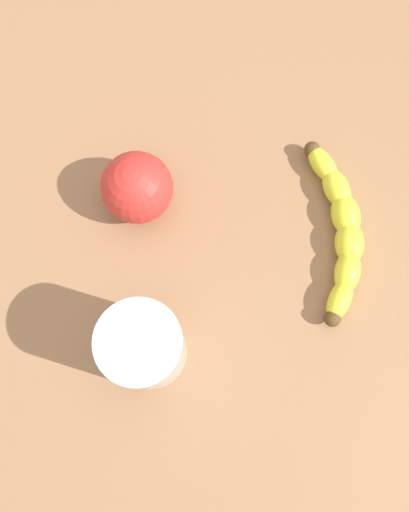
# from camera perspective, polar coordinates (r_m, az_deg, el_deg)

# --- Properties ---
(wooden_tabletop) EXTENTS (1.20, 1.20, 0.03)m
(wooden_tabletop) POSITION_cam_1_polar(r_m,az_deg,el_deg) (0.65, 1.21, -1.18)
(wooden_tabletop) COLOR #946847
(wooden_tabletop) RESTS_ON ground
(banana) EXTENTS (0.19, 0.14, 0.03)m
(banana) POSITION_cam_1_polar(r_m,az_deg,el_deg) (0.65, 14.17, 2.75)
(banana) COLOR yellow
(banana) RESTS_ON wooden_tabletop
(smoothie_glass) EXTENTS (0.08, 0.08, 0.12)m
(smoothie_glass) POSITION_cam_1_polar(r_m,az_deg,el_deg) (0.56, -6.36, -9.57)
(smoothie_glass) COLOR silver
(smoothie_glass) RESTS_ON wooden_tabletop
(apple_fruit) EXTENTS (0.08, 0.08, 0.08)m
(apple_fruit) POSITION_cam_1_polar(r_m,az_deg,el_deg) (0.62, -7.12, 7.18)
(apple_fruit) COLOR red
(apple_fruit) RESTS_ON wooden_tabletop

